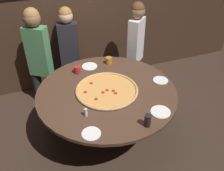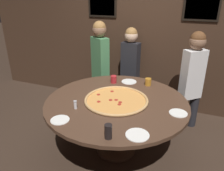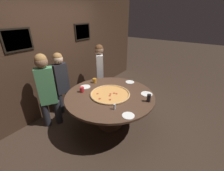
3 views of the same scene
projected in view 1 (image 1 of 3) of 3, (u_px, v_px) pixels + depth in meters
name	position (u px, v px, depth m)	size (l,w,h in m)	color
ground_plane	(107.00, 133.00, 3.52)	(24.00, 24.00, 0.00)	#38281E
back_wall	(75.00, 9.00, 3.87)	(6.40, 0.08, 2.60)	#3D281C
dining_table	(107.00, 98.00, 3.15)	(1.73, 1.73, 0.74)	#4C3323
giant_pizza	(107.00, 90.00, 3.07)	(0.78, 0.78, 0.03)	#E0994C
drink_cup_far_right	(109.00, 60.00, 3.59)	(0.09, 0.09, 0.10)	#BC7A23
drink_cup_beside_pizza	(148.00, 121.00, 2.55)	(0.07, 0.07, 0.14)	black
drink_cup_front_edge	(77.00, 70.00, 3.38)	(0.09, 0.09, 0.11)	#B22328
white_plate_far_back	(161.00, 80.00, 3.26)	(0.20, 0.20, 0.01)	white
white_plate_near_front	(91.00, 134.00, 2.49)	(0.20, 0.20, 0.01)	white
white_plate_right_side	(161.00, 112.00, 2.76)	(0.22, 0.22, 0.01)	white
white_plate_beside_cup	(90.00, 66.00, 3.55)	(0.22, 0.22, 0.01)	white
condiment_shaker	(86.00, 112.00, 2.68)	(0.04, 0.04, 0.10)	silver
diner_side_right	(136.00, 42.00, 3.96)	(0.37, 0.35, 1.48)	#232328
diner_far_right	(69.00, 46.00, 3.91)	(0.37, 0.22, 1.44)	#232328
diner_far_left	(39.00, 53.00, 3.59)	(0.40, 0.33, 1.54)	#232328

